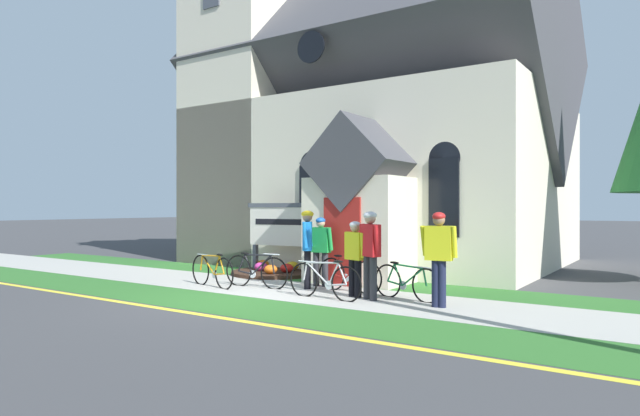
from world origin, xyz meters
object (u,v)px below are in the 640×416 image
Objects in this scene: bicycle_yellow at (406,282)px; cyclist_in_yellow_jersey at (355,253)px; bicycle_silver at (349,275)px; church_sign at (280,227)px; cyclist_in_orange_jersey at (370,247)px; bicycle_blue at (256,271)px; bicycle_orange at (212,271)px; cyclist_in_red_jersey at (321,246)px; bicycle_red at (325,281)px; cyclist_in_white_jersey at (307,242)px; cyclist_in_blue_jersey at (439,251)px.

bicycle_yellow is 1.04× the size of cyclist_in_yellow_jersey.
bicycle_silver is 1.10× the size of cyclist_in_yellow_jersey.
church_sign is 4.44m from cyclist_in_yellow_jersey.
bicycle_yellow is 1.49m from bicycle_silver.
cyclist_in_orange_jersey is (4.21, -2.42, -0.25)m from church_sign.
bicycle_blue is at bearing 179.71° from cyclist_in_orange_jersey.
bicycle_orange is 1.09× the size of cyclist_in_yellow_jersey.
bicycle_yellow is at bearing -12.59° from cyclist_in_red_jersey.
cyclist_in_orange_jersey reaches higher than cyclist_in_red_jersey.
bicycle_yellow is 4.61m from bicycle_orange.
bicycle_silver is at bearing 143.40° from cyclist_in_orange_jersey.
bicycle_red reaches higher than bicycle_silver.
bicycle_red is at bearing -10.76° from bicycle_blue.
bicycle_orange is (0.27, -2.90, -0.93)m from church_sign.
cyclist_in_white_jersey reaches higher than cyclist_in_yellow_jersey.
bicycle_silver is 0.96× the size of bicycle_red.
bicycle_yellow is 1.19m from cyclist_in_yellow_jersey.
cyclist_in_red_jersey is (-2.45, 0.55, 0.59)m from bicycle_yellow.
bicycle_blue is 1.61m from cyclist_in_red_jersey.
bicycle_blue reaches higher than bicycle_orange.
cyclist_in_red_jersey reaches higher than cyclist_in_yellow_jersey.
cyclist_in_white_jersey is (-1.48, 0.38, 0.16)m from cyclist_in_yellow_jersey.
church_sign is 3.00m from cyclist_in_white_jersey.
cyclist_in_red_jersey reaches higher than bicycle_yellow.
cyclist_in_orange_jersey is (0.83, 0.40, 0.69)m from bicycle_red.
bicycle_silver is 0.97× the size of bicycle_blue.
cyclist_in_yellow_jersey reaches higher than bicycle_orange.
bicycle_orange is at bearing -174.84° from cyclist_in_blue_jersey.
bicycle_orange is 1.06× the size of cyclist_in_red_jersey.
bicycle_orange is (-4.51, -0.93, 0.02)m from bicycle_yellow.
cyclist_in_orange_jersey reaches higher than cyclist_in_blue_jersey.
bicycle_orange is 0.97× the size of cyclist_in_blue_jersey.
cyclist_in_blue_jersey reaches higher than cyclist_in_yellow_jersey.
cyclist_in_orange_jersey is at bearing 6.96° from bicycle_orange.
bicycle_yellow is at bearing -22.33° from church_sign.
bicycle_blue is 4.52m from cyclist_in_blue_jersey.
bicycle_blue is 3.10m from cyclist_in_orange_jersey.
cyclist_in_yellow_jersey is (3.51, 0.61, 0.53)m from bicycle_orange.
bicycle_red is 2.24m from bicycle_blue.
bicycle_silver is 1.07m from bicycle_red.
cyclist_in_white_jersey is at bearing -93.86° from cyclist_in_red_jersey.
church_sign is 5.26m from bicycle_yellow.
cyclist_in_orange_jersey is at bearing 25.91° from bicycle_red.
cyclist_in_white_jersey reaches higher than bicycle_orange.
cyclist_in_yellow_jersey is at bearing 163.25° from cyclist_in_orange_jersey.
bicycle_silver is 3.25m from bicycle_orange.
cyclist_in_blue_jersey is at bearing 5.16° from bicycle_orange.
church_sign is 1.23× the size of bicycle_silver.
cyclist_in_blue_jersey is (0.87, -0.45, 0.70)m from bicycle_yellow.
cyclist_in_white_jersey is (1.12, 0.50, 0.68)m from bicycle_blue.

